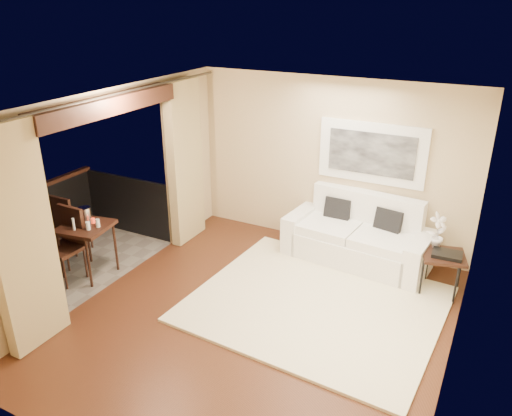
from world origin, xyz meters
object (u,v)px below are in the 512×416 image
Objects in this scene: orchid at (438,231)px; ice_bucket at (85,214)px; sofa at (358,238)px; balcony_chair_far at (67,220)px; balcony_chair_near at (68,238)px; side_table at (444,258)px; bistro_table at (85,231)px.

orchid reaches higher than ice_bucket.
sofa is 11.12× the size of ice_bucket.
balcony_chair_near reaches higher than balcony_chair_far.
sofa is at bearing 35.97° from balcony_chair_near.
orchid is (1.14, -0.24, 0.48)m from sofa.
bistro_table is (-4.64, -1.82, 0.17)m from side_table.
sofa is 3.37× the size of side_table.
ice_bucket is at bearing -160.47° from side_table.
balcony_chair_near is (-0.17, -0.17, -0.08)m from bistro_table.
side_table is 3.30× the size of ice_bucket.
sofa is 2.84× the size of bistro_table.
balcony_chair_near reaches higher than side_table.
bistro_table is at bearing -49.76° from ice_bucket.
balcony_chair_near is at bearing -155.23° from orchid.
orchid is at bearing 21.75° from ice_bucket.
balcony_chair_far is (-5.40, -1.47, 0.03)m from side_table.
orchid is at bearing 26.58° from balcony_chair_near.
orchid is at bearing -162.77° from balcony_chair_far.
side_table is 0.62× the size of balcony_chair_near.
orchid is 2.55× the size of ice_bucket.
ice_bucket reaches higher than side_table.
balcony_chair_near is (-4.81, -2.00, 0.09)m from side_table.
sofa is at bearing 162.97° from side_table.
orchid is 5.14m from balcony_chair_near.
balcony_chair_far is 0.92× the size of balcony_chair_near.
side_table is 0.67× the size of balcony_chair_far.
balcony_chair_near is (-3.52, -2.39, 0.26)m from sofa.
balcony_chair_near is at bearing 138.36° from balcony_chair_far.
ice_bucket is at bearing -158.25° from orchid.
ice_bucket reaches higher than balcony_chair_far.
sofa is at bearing 33.44° from bistro_table.
sofa is 4.27m from balcony_chair_near.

